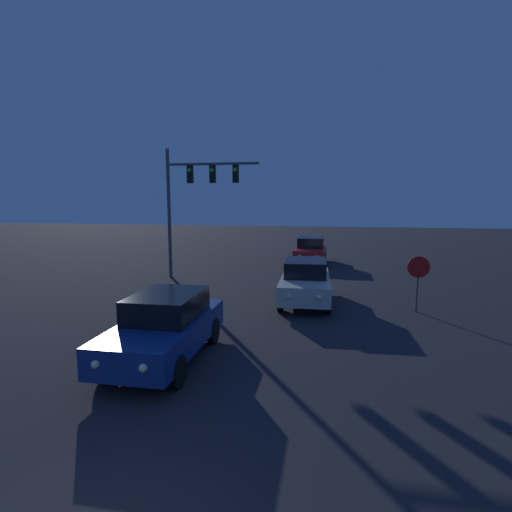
{
  "coord_description": "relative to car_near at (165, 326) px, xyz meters",
  "views": [
    {
      "loc": [
        2.67,
        -3.21,
        4.15
      ],
      "look_at": [
        0.0,
        11.52,
        2.04
      ],
      "focal_mm": 28.0,
      "sensor_mm": 36.0,
      "label": 1
    }
  ],
  "objects": [
    {
      "name": "car_far",
      "position": [
        3.02,
        16.65,
        0.0
      ],
      "size": [
        2.02,
        4.69,
        1.73
      ],
      "rotation": [
        0.0,
        0.0,
        3.13
      ],
      "color": "#B21E1E",
      "rests_on": "ground_plane"
    },
    {
      "name": "car_mid",
      "position": [
        3.25,
        6.53,
        0.0
      ],
      "size": [
        2.09,
        4.72,
        1.73
      ],
      "rotation": [
        0.0,
        0.0,
        3.18
      ],
      "color": "beige",
      "rests_on": "ground_plane"
    },
    {
      "name": "car_near",
      "position": [
        0.0,
        0.0,
        0.0
      ],
      "size": [
        1.98,
        4.68,
        1.73
      ],
      "rotation": [
        0.0,
        0.0,
        3.14
      ],
      "color": "navy",
      "rests_on": "ground_plane"
    },
    {
      "name": "stop_sign",
      "position": [
        7.41,
        5.8,
        0.59
      ],
      "size": [
        0.8,
        0.07,
        2.1
      ],
      "color": "#4C4C51",
      "rests_on": "ground_plane"
    },
    {
      "name": "traffic_signal_mast",
      "position": [
        -2.85,
        10.64,
        3.74
      ],
      "size": [
        4.94,
        0.3,
        6.78
      ],
      "color": "#4C4C51",
      "rests_on": "ground_plane"
    }
  ]
}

